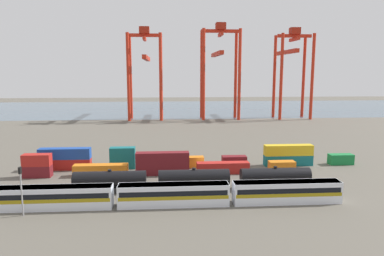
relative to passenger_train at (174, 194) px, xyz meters
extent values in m
plane|color=#5B564C|center=(7.51, 62.92, -2.14)|extent=(420.00, 420.00, 0.00)
cube|color=#475B6B|center=(7.51, 170.83, -2.14)|extent=(400.00, 110.00, 0.01)
cube|color=silver|center=(-20.20, 0.00, -0.19)|extent=(19.30, 3.10, 3.90)
cube|color=#9E8414|center=(-20.20, 0.00, -0.29)|extent=(18.92, 3.14, 0.64)
cube|color=black|center=(-20.20, 0.00, 0.49)|extent=(18.53, 3.13, 0.90)
cube|color=slate|center=(-20.20, 0.00, 1.58)|extent=(19.11, 2.85, 0.36)
cube|color=silver|center=(0.00, 0.00, -0.19)|extent=(19.30, 3.10, 3.90)
cube|color=#9E8414|center=(0.00, 0.00, -0.29)|extent=(18.92, 3.14, 0.64)
cube|color=black|center=(0.00, 0.00, 0.49)|extent=(18.53, 3.13, 0.90)
cube|color=slate|center=(0.00, 0.00, 1.58)|extent=(19.11, 2.85, 0.36)
cube|color=silver|center=(20.20, 0.00, -0.19)|extent=(19.30, 3.10, 3.90)
cube|color=#9E8414|center=(20.20, 0.00, -0.29)|extent=(18.92, 3.14, 0.64)
cube|color=black|center=(20.20, 0.00, 0.49)|extent=(18.53, 3.13, 0.90)
cube|color=slate|center=(20.20, 0.00, 1.58)|extent=(19.11, 2.85, 0.36)
cube|color=#232326|center=(-12.22, 7.99, -1.59)|extent=(13.97, 2.50, 1.10)
cylinder|color=black|center=(-12.22, 7.99, 0.48)|extent=(13.97, 3.06, 3.06)
cylinder|color=black|center=(-12.22, 7.99, 2.19)|extent=(0.70, 0.70, 0.36)
cube|color=#232326|center=(4.17, 7.99, -1.59)|extent=(13.97, 2.50, 1.10)
cylinder|color=black|center=(4.17, 7.99, 0.48)|extent=(13.97, 3.06, 3.06)
cylinder|color=black|center=(4.17, 7.99, 2.19)|extent=(0.70, 0.70, 0.36)
cube|color=#232326|center=(20.56, 7.99, -1.59)|extent=(13.97, 2.50, 1.10)
cylinder|color=black|center=(20.56, 7.99, 0.48)|extent=(13.97, 3.06, 3.06)
cylinder|color=black|center=(20.56, 7.99, 2.19)|extent=(0.70, 0.70, 0.36)
cylinder|color=gray|center=(-24.59, -2.78, 1.92)|extent=(0.24, 0.24, 8.12)
cube|color=black|center=(-24.59, -2.78, 5.48)|extent=(0.36, 0.60, 1.10)
cube|color=maroon|center=(-29.95, 19.38, -0.84)|extent=(6.04, 2.44, 2.60)
cube|color=#AD211C|center=(-29.95, 19.38, 1.76)|extent=(6.04, 2.44, 2.60)
cube|color=orange|center=(-16.05, 19.38, -0.84)|extent=(12.10, 2.44, 2.60)
cube|color=maroon|center=(-2.14, 19.38, -0.84)|extent=(12.10, 2.44, 2.60)
cube|color=maroon|center=(-2.14, 19.38, 1.76)|extent=(12.10, 2.44, 2.60)
cube|color=#AD211C|center=(11.77, 19.38, -0.84)|extent=(12.10, 2.44, 2.60)
cube|color=orange|center=(25.67, 19.38, -0.84)|extent=(6.04, 2.44, 2.60)
cube|color=#AD211C|center=(-25.53, 25.35, -0.84)|extent=(12.10, 2.44, 2.60)
cube|color=#1C4299|center=(-25.53, 25.35, 1.76)|extent=(12.10, 2.44, 2.60)
cube|color=#146066|center=(-11.84, 25.35, -0.84)|extent=(6.04, 2.44, 2.60)
cube|color=#146066|center=(-11.84, 25.35, 1.76)|extent=(6.04, 2.44, 2.60)
cube|color=orange|center=(1.85, 25.35, -0.84)|extent=(12.10, 2.44, 2.60)
cube|color=maroon|center=(15.54, 25.35, -0.84)|extent=(6.04, 2.44, 2.60)
cube|color=#146066|center=(29.24, 25.35, -0.84)|extent=(12.10, 2.44, 2.60)
cube|color=gold|center=(29.24, 25.35, 1.76)|extent=(12.10, 2.44, 2.60)
cube|color=#197538|center=(42.93, 25.35, -0.84)|extent=(6.04, 2.44, 2.60)
cylinder|color=red|center=(-18.98, 111.66, 18.61)|extent=(1.50, 1.50, 41.50)
cylinder|color=red|center=(-3.70, 111.66, 18.61)|extent=(1.50, 1.50, 41.50)
cylinder|color=red|center=(-18.98, 121.74, 18.61)|extent=(1.50, 1.50, 41.50)
cylinder|color=red|center=(-3.70, 121.74, 18.61)|extent=(1.50, 1.50, 41.50)
cube|color=red|center=(-11.34, 116.70, 38.56)|extent=(16.88, 1.20, 1.60)
cube|color=red|center=(-11.34, 116.70, 36.96)|extent=(1.20, 11.68, 1.60)
cube|color=red|center=(-11.34, 131.23, 28.25)|extent=(2.00, 41.52, 2.00)
cube|color=maroon|center=(-11.34, 116.70, 40.96)|extent=(4.80, 4.00, 3.20)
cylinder|color=red|center=(16.80, 111.97, 19.72)|extent=(1.50, 1.50, 43.72)
cylinder|color=red|center=(34.25, 111.97, 19.72)|extent=(1.50, 1.50, 43.72)
cylinder|color=red|center=(16.80, 121.43, 19.72)|extent=(1.50, 1.50, 43.72)
cylinder|color=red|center=(34.25, 121.43, 19.72)|extent=(1.50, 1.50, 43.72)
cube|color=red|center=(25.53, 116.70, 40.78)|extent=(19.05, 1.20, 1.60)
cube|color=red|center=(25.53, 116.70, 39.18)|extent=(1.20, 11.06, 1.60)
cube|color=red|center=(25.53, 128.39, 30.43)|extent=(2.00, 33.38, 2.00)
cube|color=maroon|center=(25.53, 116.70, 43.18)|extent=(4.80, 4.00, 3.20)
cylinder|color=red|center=(54.66, 111.10, 18.70)|extent=(1.50, 1.50, 41.70)
cylinder|color=red|center=(70.14, 111.10, 18.70)|extent=(1.50, 1.50, 41.70)
cylinder|color=red|center=(54.66, 122.31, 18.70)|extent=(1.50, 1.50, 41.70)
cylinder|color=red|center=(70.14, 122.31, 18.70)|extent=(1.50, 1.50, 41.70)
cube|color=red|center=(62.40, 116.70, 38.75)|extent=(17.08, 1.20, 1.60)
cube|color=red|center=(62.40, 116.70, 37.15)|extent=(1.20, 12.81, 1.60)
cube|color=red|center=(62.40, 128.10, 31.49)|extent=(2.00, 32.55, 2.00)
cube|color=maroon|center=(62.40, 116.70, 41.15)|extent=(4.80, 4.00, 3.20)
camera|label=1|loc=(-1.05, -59.72, 20.98)|focal=33.31mm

